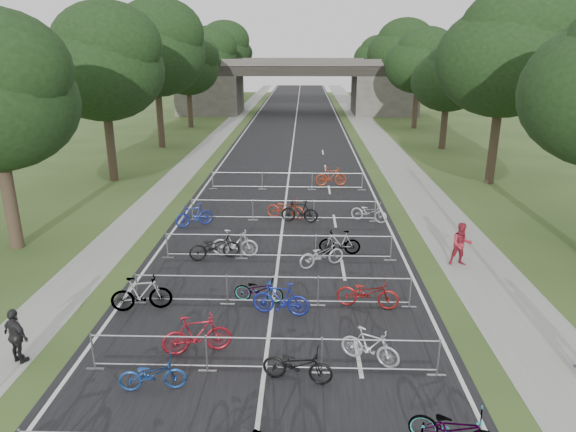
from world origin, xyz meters
The scene contains 42 objects.
road centered at (0.00, 50.00, 0.01)m, with size 11.00×140.00×0.01m, color black.
sidewalk_right centered at (8.00, 50.00, 0.01)m, with size 3.00×140.00×0.01m, color gray.
sidewalk_left centered at (-7.50, 50.00, 0.01)m, with size 2.00×140.00×0.01m, color gray.
lane_markings centered at (0.00, 50.00, 0.00)m, with size 0.12×140.00×0.00m, color silver.
overpass_bridge centered at (0.00, 65.00, 3.53)m, with size 31.00×8.00×7.05m.
tree_left_1 centered at (-11.39, 27.93, 7.30)m, with size 7.56×7.56×11.53m.
tree_right_1 centered at (13.11, 27.93, 7.90)m, with size 8.18×8.18×12.47m.
tree_left_2 centered at (-11.39, 39.93, 8.12)m, with size 8.40×8.40×12.81m.
tree_right_2 centered at (13.11, 39.93, 5.95)m, with size 6.16×6.16×9.39m.
tree_left_3 centered at (-11.39, 51.93, 6.49)m, with size 6.72×6.72×10.25m.
tree_right_3 centered at (13.11, 51.93, 6.92)m, with size 7.17×7.17×10.93m.
tree_left_4 centered at (-11.39, 63.93, 7.30)m, with size 7.56×7.56×11.53m.
tree_right_4 centered at (13.11, 63.93, 7.90)m, with size 8.18×8.18×12.47m.
tree_left_5 centered at (-11.39, 75.93, 8.12)m, with size 8.40×8.40×12.81m.
tree_right_5 centered at (13.11, 75.93, 5.95)m, with size 6.16×6.16×9.39m.
tree_left_6 centered at (-11.39, 87.93, 6.49)m, with size 6.72×6.72×10.25m.
tree_right_6 centered at (13.11, 87.93, 6.92)m, with size 7.17×7.17×10.93m.
barrier_row_2 centered at (0.00, 7.20, 0.55)m, with size 9.70×0.08×1.10m.
barrier_row_3 centered at (0.00, 11.00, 0.55)m, with size 9.70×0.08×1.10m.
barrier_row_4 centered at (0.00, 15.00, 0.55)m, with size 9.70×0.08×1.10m.
barrier_row_5 centered at (0.00, 20.00, 0.55)m, with size 9.70×0.08×1.10m.
barrier_row_6 centered at (0.00, 26.00, 0.55)m, with size 9.70×0.08×1.10m.
bike_7 centered at (4.30, 4.60, 0.50)m, with size 0.67×1.92×1.01m, color #A0A2A7.
bike_8 centered at (-2.77, 6.39, 0.45)m, with size 0.59×1.70×0.89m, color navy.
bike_9 centered at (-1.97, 8.07, 0.59)m, with size 0.56×1.97×1.18m, color maroon.
bike_10 centered at (0.90, 6.86, 0.49)m, with size 0.65×1.86×0.98m, color black.
bike_11 centered at (2.88, 7.74, 0.52)m, with size 0.49×1.72×1.03m, color silver.
bike_12 centered at (-4.30, 10.53, 0.60)m, with size 0.56×1.98×1.19m, color #A0A2A7.
bike_13 centered at (-0.48, 11.23, 0.45)m, with size 0.60×1.71×0.90m, color #A0A2A7.
bike_14 centered at (0.31, 10.37, 0.57)m, with size 0.54×1.90×1.14m, color navy.
bike_15 centered at (3.18, 10.94, 0.54)m, with size 0.72×2.07×1.09m, color maroon.
bike_16 centered at (-2.62, 14.92, 0.55)m, with size 0.72×2.08×1.09m, color black.
bike_17 centered at (-1.82, 15.24, 0.58)m, with size 0.55×1.94×1.16m, color #A8A9B0.
bike_18 centered at (1.75, 14.32, 0.51)m, with size 0.68×1.94×1.02m, color #A5A5AD.
bike_19 centered at (2.55, 15.62, 0.52)m, with size 0.49×1.74×1.05m, color #A0A2A7.
bike_20 centered at (-4.30, 19.00, 0.56)m, with size 0.53×1.88×1.13m, color navy.
bike_21 centered at (0.11, 20.39, 0.53)m, with size 0.70×2.00×1.05m, color #9F2A17.
bike_22 centered at (0.83, 19.76, 0.56)m, with size 0.53×1.86×1.12m, color black.
bike_23 centered at (4.30, 20.00, 0.49)m, with size 0.65×1.87×0.98m, color #A5A5AC.
bike_27 centered at (2.74, 26.98, 0.60)m, with size 0.56×2.00×1.20m, color #9B3316.
pedestrian_b centered at (7.31, 14.64, 0.88)m, with size 0.85×0.67×1.76m, color maroon.
pedestrian_c centered at (-6.80, 7.47, 0.81)m, with size 0.95×0.39×1.61m, color black.
Camera 1 is at (1.01, -4.57, 8.29)m, focal length 32.00 mm.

